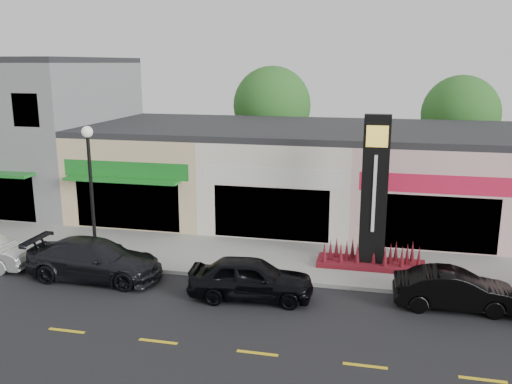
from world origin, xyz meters
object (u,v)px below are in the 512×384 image
at_px(lamp_west_near, 91,180).
at_px(pylon_sign, 373,215).
at_px(car_black_sedan, 251,278).
at_px(car_black_conv, 455,290).
at_px(car_dark_sedan, 95,260).

height_order(lamp_west_near, pylon_sign, pylon_sign).
relative_size(car_black_sedan, car_black_conv, 1.09).
bearing_deg(car_dark_sedan, car_black_conv, -88.63).
height_order(car_black_sedan, car_black_conv, car_black_sedan).
bearing_deg(car_dark_sedan, pylon_sign, -72.50).
bearing_deg(car_black_conv, car_black_sedan, 93.69).
height_order(lamp_west_near, car_dark_sedan, lamp_west_near).
relative_size(lamp_west_near, car_dark_sedan, 1.05).
bearing_deg(car_dark_sedan, lamp_west_near, 28.04).
distance_m(car_black_sedan, car_black_conv, 6.85).
bearing_deg(car_black_conv, lamp_west_near, 82.70).
relative_size(pylon_sign, car_black_sedan, 1.39).
bearing_deg(pylon_sign, car_black_sedan, -138.00).
relative_size(pylon_sign, car_black_conv, 1.51).
bearing_deg(car_black_sedan, pylon_sign, -53.21).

